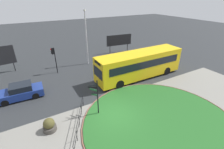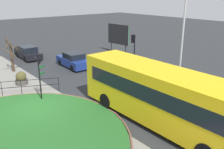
% 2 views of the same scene
% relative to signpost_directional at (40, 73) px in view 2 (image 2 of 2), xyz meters
% --- Properties ---
extents(ground, '(120.00, 120.00, 0.00)m').
position_rel_signpost_directional_xyz_m(ground, '(1.21, -0.95, -1.94)').
color(ground, '#282B2D').
extents(sidewalk_paving, '(32.00, 8.51, 0.02)m').
position_rel_signpost_directional_xyz_m(sidewalk_paving, '(1.21, -2.70, -1.93)').
color(sidewalk_paving, gray).
rests_on(sidewalk_paving, ground).
extents(grass_island, '(12.19, 12.19, 0.10)m').
position_rel_signpost_directional_xyz_m(grass_island, '(3.88, -3.56, -1.89)').
color(grass_island, '#235B23').
rests_on(grass_island, ground).
extents(grass_kerb_ring, '(12.50, 12.50, 0.11)m').
position_rel_signpost_directional_xyz_m(grass_kerb_ring, '(3.88, -3.56, -1.88)').
color(grass_kerb_ring, brown).
rests_on(grass_kerb_ring, ground).
extents(signpost_directional, '(0.72, 0.65, 3.28)m').
position_rel_signpost_directional_xyz_m(signpost_directional, '(0.00, 0.00, 0.00)').
color(signpost_directional, black).
rests_on(signpost_directional, ground).
extents(railing_grass_edge, '(2.42, 4.87, 1.09)m').
position_rel_signpost_directional_xyz_m(railing_grass_edge, '(-1.81, -0.76, -1.23)').
color(railing_grass_edge, black).
rests_on(railing_grass_edge, ground).
extents(bus_yellow, '(11.07, 2.71, 3.18)m').
position_rel_signpost_directional_xyz_m(bus_yellow, '(7.47, 3.81, -0.23)').
color(bus_yellow, yellow).
rests_on(bus_yellow, ground).
extents(car_near_lane, '(4.30, 1.97, 1.48)m').
position_rel_signpost_directional_xyz_m(car_near_lane, '(-5.52, 5.89, -1.26)').
color(car_near_lane, navy).
rests_on(car_near_lane, ground).
extents(car_far_lane, '(4.57, 1.96, 1.40)m').
position_rel_signpost_directional_xyz_m(car_far_lane, '(-11.91, 3.72, -1.29)').
color(car_far_lane, black).
rests_on(car_far_lane, ground).
extents(traffic_light_near, '(0.49, 0.28, 3.38)m').
position_rel_signpost_directional_xyz_m(traffic_light_near, '(-1.23, 10.06, 0.55)').
color(traffic_light_near, black).
rests_on(traffic_light_near, ground).
extents(lamppost_tall, '(0.32, 0.32, 7.55)m').
position_rel_signpost_directional_xyz_m(lamppost_tall, '(3.59, 10.94, 2.13)').
color(lamppost_tall, '#B7B7BC').
rests_on(lamppost_tall, ground).
extents(billboard_left, '(3.35, 0.44, 3.56)m').
position_rel_signpost_directional_xyz_m(billboard_left, '(-7.13, 13.26, 0.36)').
color(billboard_left, black).
rests_on(billboard_left, ground).
extents(planter_near_signpost, '(0.98, 0.98, 1.10)m').
position_rel_signpost_directional_xyz_m(planter_near_signpost, '(-3.89, -0.01, -1.45)').
color(planter_near_signpost, '#47423D').
rests_on(planter_near_signpost, ground).
extents(street_tree_bare, '(1.46, 1.93, 3.36)m').
position_rel_signpost_directional_xyz_m(street_tree_bare, '(-7.73, 0.67, -0.24)').
color(street_tree_bare, '#423323').
rests_on(street_tree_bare, ground).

